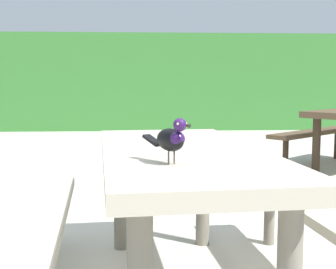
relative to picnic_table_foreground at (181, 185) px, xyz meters
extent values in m
cube|color=#387A33|center=(-0.27, 8.77, 0.51)|extent=(28.00, 1.55, 2.13)
cube|color=#B2A893|center=(0.00, 0.00, 0.15)|extent=(0.91, 1.86, 0.07)
cylinder|color=slate|center=(-0.33, 0.68, -0.22)|extent=(0.09, 0.09, 0.67)
cylinder|color=slate|center=(0.20, 0.72, -0.22)|extent=(0.09, 0.09, 0.67)
cube|color=#B2A893|center=(-0.70, -0.06, -0.14)|extent=(0.43, 1.73, 0.05)
cylinder|color=slate|center=(-0.75, 0.58, -0.36)|extent=(0.07, 0.07, 0.39)
cube|color=#B2A893|center=(0.70, 0.06, -0.14)|extent=(0.43, 1.73, 0.05)
cylinder|color=slate|center=(0.64, 0.70, -0.36)|extent=(0.07, 0.07, 0.39)
ellipsoid|color=black|center=(-0.08, -0.44, 0.28)|extent=(0.14, 0.16, 0.09)
ellipsoid|color=#2D144C|center=(-0.06, -0.48, 0.29)|extent=(0.09, 0.09, 0.06)
sphere|color=#2D144C|center=(-0.05, -0.49, 0.34)|extent=(0.05, 0.05, 0.05)
sphere|color=#EAE08C|center=(-0.03, -0.49, 0.35)|extent=(0.01, 0.01, 0.01)
sphere|color=#EAE08C|center=(-0.06, -0.51, 0.35)|extent=(0.01, 0.01, 0.01)
cone|color=black|center=(-0.03, -0.53, 0.34)|extent=(0.03, 0.03, 0.02)
cube|color=black|center=(-0.15, -0.34, 0.27)|extent=(0.08, 0.10, 0.04)
cylinder|color=#47423D|center=(-0.07, -0.44, 0.21)|extent=(0.01, 0.01, 0.05)
cylinder|color=#47423D|center=(-0.09, -0.46, 0.21)|extent=(0.01, 0.01, 0.05)
cylinder|color=#382B1D|center=(1.78, 2.88, -0.22)|extent=(0.09, 0.09, 0.67)
cube|color=brown|center=(2.04, 3.66, -0.14)|extent=(1.49, 1.31, 0.05)
cylinder|color=#382B1D|center=(1.55, 3.25, -0.36)|extent=(0.07, 0.07, 0.39)
camera|label=1|loc=(-0.20, -2.25, 0.50)|focal=50.25mm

